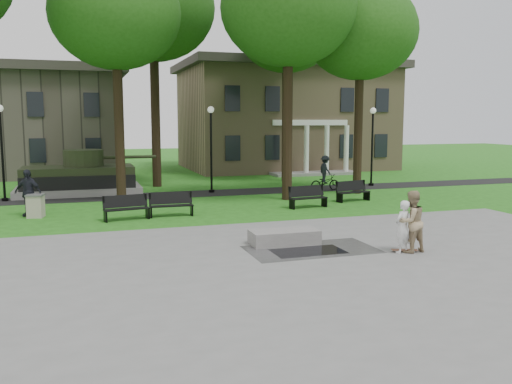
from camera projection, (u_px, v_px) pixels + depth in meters
ground at (282, 239)px, 18.29m from camera, size 120.00×120.00×0.00m
plaza at (352, 280)px, 13.58m from camera, size 22.00×16.00×0.02m
footpath at (204, 193)px, 29.60m from camera, size 44.00×2.60×0.01m
building_right at (284, 116)px, 45.29m from camera, size 17.00×12.00×8.60m
building_left at (12, 125)px, 39.42m from camera, size 15.00×10.00×7.20m
tree_1 at (115, 14)px, 25.62m from camera, size 6.20×6.20×11.63m
tree_2 at (288, 9)px, 26.14m from camera, size 6.60×6.60×12.16m
tree_3 at (361, 32)px, 28.56m from camera, size 6.00×6.00×11.19m
tree_4 at (153, 9)px, 31.39m from camera, size 7.20×7.20×13.50m
tree_5 at (286, 30)px, 34.56m from camera, size 6.40×6.40×12.44m
lamp_left at (2, 145)px, 26.45m from camera, size 0.36×0.36×4.73m
lamp_mid at (211, 142)px, 29.67m from camera, size 0.36×0.36×4.73m
lamp_right at (372, 140)px, 32.74m from camera, size 0.36×0.36×4.73m
tank_monument at (79, 178)px, 29.39m from camera, size 7.45×3.40×2.40m
puddle at (308, 251)px, 16.49m from camera, size 2.20×1.20×0.00m
concrete_block at (284, 237)px, 17.47m from camera, size 2.22×1.06×0.45m
skateboard at (405, 251)px, 16.42m from camera, size 0.80×0.45×0.07m
skateboarder at (403, 227)px, 16.21m from camera, size 0.69×0.58×1.60m
friend_watching at (411, 222)px, 16.28m from camera, size 1.01×0.83×1.88m
pedestrian_walker at (28, 193)px, 22.57m from camera, size 1.25×0.91×1.97m
cyclist at (325, 176)px, 30.79m from camera, size 1.80×1.03×2.00m
park_bench_0 at (126, 207)px, 21.75m from camera, size 1.85×0.82×1.00m
park_bench_1 at (171, 204)px, 22.59m from camera, size 1.81×0.56×1.00m
park_bench_2 at (308, 196)px, 24.80m from camera, size 1.84×0.72×1.00m
park_bench_3 at (353, 191)px, 26.79m from camera, size 1.85×0.86×1.00m
trash_bin at (36, 206)px, 22.31m from camera, size 0.78×0.78×0.96m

